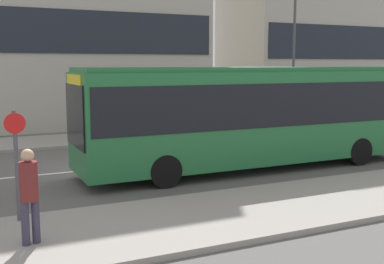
# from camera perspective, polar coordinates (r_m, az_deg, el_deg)

# --- Properties ---
(ground_plane) EXTENTS (120.00, 120.00, 0.00)m
(ground_plane) POSITION_cam_1_polar(r_m,az_deg,el_deg) (16.42, -11.61, -4.42)
(ground_plane) COLOR #595654
(sidewalk_near) EXTENTS (44.00, 3.50, 0.13)m
(sidewalk_near) POSITION_cam_1_polar(r_m,az_deg,el_deg) (10.64, -3.43, -10.78)
(sidewalk_near) COLOR gray
(sidewalk_near) RESTS_ON ground_plane
(sidewalk_far) EXTENTS (44.00, 3.50, 0.13)m
(sidewalk_far) POSITION_cam_1_polar(r_m,az_deg,el_deg) (22.44, -15.42, -1.05)
(sidewalk_far) COLOR gray
(sidewalk_far) RESTS_ON ground_plane
(lane_centerline) EXTENTS (41.80, 0.16, 0.01)m
(lane_centerline) POSITION_cam_1_polar(r_m,az_deg,el_deg) (16.42, -11.61, -4.40)
(lane_centerline) COLOR silver
(lane_centerline) RESTS_ON ground_plane
(city_bus) EXTENTS (11.83, 2.58, 3.40)m
(city_bus) POSITION_cam_1_polar(r_m,az_deg,el_deg) (16.18, 7.24, 2.51)
(city_bus) COLOR #236B38
(city_bus) RESTS_ON ground_plane
(parked_car_0) EXTENTS (4.43, 1.81, 1.25)m
(parked_car_0) POSITION_cam_1_polar(r_m,az_deg,el_deg) (25.54, 16.42, 1.21)
(parked_car_0) COLOR silver
(parked_car_0) RESTS_ON ground_plane
(pedestrian_near_stop) EXTENTS (0.34, 0.34, 1.82)m
(pedestrian_near_stop) POSITION_cam_1_polar(r_m,az_deg,el_deg) (9.50, -18.75, -6.55)
(pedestrian_near_stop) COLOR #383347
(pedestrian_near_stop) RESTS_ON sidewalk_near
(bus_stop_sign) EXTENTS (0.44, 0.12, 2.41)m
(bus_stop_sign) POSITION_cam_1_polar(r_m,az_deg,el_deg) (10.91, -20.11, -2.74)
(bus_stop_sign) COLOR #4C4C51
(bus_stop_sign) RESTS_ON sidewalk_near
(street_lamp) EXTENTS (0.36, 0.36, 8.17)m
(street_lamp) POSITION_cam_1_polar(r_m,az_deg,el_deg) (26.62, 12.03, 11.13)
(street_lamp) COLOR #4C4C51
(street_lamp) RESTS_ON sidewalk_far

